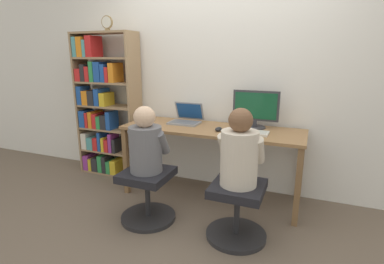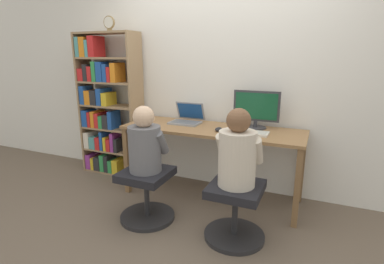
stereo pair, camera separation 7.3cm
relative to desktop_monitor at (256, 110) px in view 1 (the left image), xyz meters
The scene contains 13 objects.
ground_plane 1.13m from the desktop_monitor, 130.83° to the right, with size 14.00×14.00×0.00m, color brown.
wall_back 0.58m from the desktop_monitor, 153.29° to the left, with size 10.00×0.05×2.60m.
desk 0.51m from the desktop_monitor, 157.85° to the right, with size 1.84×0.61×0.76m.
desktop_monitor is the anchor object (origin of this frame).
laptop 0.75m from the desktop_monitor, behind, with size 0.33×0.30×0.22m.
keyboard 0.30m from the desktop_monitor, 95.82° to the right, with size 0.39×0.17×0.03m.
computer_mouse_by_keyboard 0.44m from the desktop_monitor, 139.14° to the right, with size 0.06×0.10×0.04m.
office_chair_left 1.05m from the desktop_monitor, 87.76° to the right, with size 0.50×0.50×0.47m.
office_chair_right 1.33m from the desktop_monitor, 133.91° to the right, with size 0.50×0.50×0.47m.
person_at_monitor 0.82m from the desktop_monitor, 87.75° to the right, with size 0.36×0.31×0.62m.
person_at_laptop 1.16m from the desktop_monitor, 134.04° to the right, with size 0.35×0.29×0.59m.
bookshelf 1.89m from the desktop_monitor, behind, with size 0.79×0.29×1.74m.
desk_clock 1.90m from the desktop_monitor, behind, with size 0.14×0.03×0.16m.
Camera 1 is at (0.93, -2.52, 1.48)m, focal length 28.00 mm.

